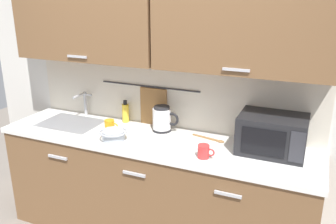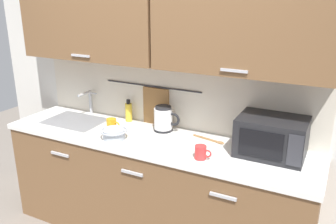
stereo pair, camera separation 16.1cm
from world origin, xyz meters
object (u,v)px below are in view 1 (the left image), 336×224
mug_near_sink (110,126)px  mug_by_kettle (204,151)px  microwave (272,134)px  wooden_spoon (212,139)px  electric_kettle (162,119)px  mixing_bowl (113,135)px  dish_soap_bottle (126,112)px

mug_near_sink → mug_by_kettle: size_ratio=1.00×
microwave → wooden_spoon: microwave is taller
microwave → mug_by_kettle: 0.50m
microwave → mug_near_sink: microwave is taller
microwave → wooden_spoon: size_ratio=1.67×
electric_kettle → mug_by_kettle: 0.59m
mug_near_sink → mixing_bowl: mug_near_sink is taller
dish_soap_bottle → mixing_bowl: dish_soap_bottle is taller
microwave → electric_kettle: (-0.88, 0.07, -0.03)m
electric_kettle → mug_by_kettle: (0.47, -0.35, -0.05)m
electric_kettle → mug_by_kettle: electric_kettle is taller
dish_soap_bottle → mug_near_sink: size_ratio=1.63×
dish_soap_bottle → mixing_bowl: bearing=-73.2°
electric_kettle → mug_by_kettle: bearing=-36.9°
mug_by_kettle → wooden_spoon: 0.33m
electric_kettle → mug_near_sink: (-0.39, -0.18, -0.05)m
dish_soap_bottle → mixing_bowl: (0.12, -0.40, -0.04)m
microwave → wooden_spoon: (-0.44, 0.04, -0.13)m
dish_soap_bottle → mixing_bowl: size_ratio=0.92×
microwave → mug_near_sink: bearing=-174.8°
mixing_bowl → electric_kettle: bearing=52.1°
mixing_bowl → wooden_spoon: bearing=23.9°
dish_soap_bottle → mug_by_kettle: (0.85, -0.41, -0.04)m
mug_near_sink → wooden_spoon: bearing=10.6°
dish_soap_bottle → microwave: bearing=-5.8°
microwave → mug_near_sink: (-1.26, -0.11, -0.09)m
wooden_spoon → microwave: bearing=-5.0°
mug_by_kettle → electric_kettle: bearing=143.1°
mug_near_sink → microwave: bearing=5.2°
electric_kettle → dish_soap_bottle: electric_kettle is taller
microwave → mixing_bowl: 1.17m
dish_soap_bottle → electric_kettle: bearing=-9.2°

